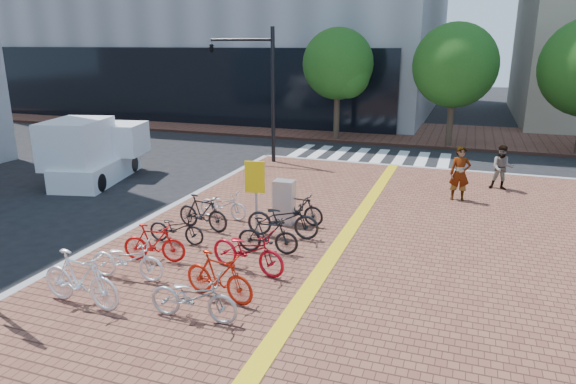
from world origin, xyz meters
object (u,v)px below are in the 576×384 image
at_px(bike_7, 219,276).
at_px(bike_10, 283,219).
at_px(box_truck, 94,152).
at_px(yellow_sign, 255,184).
at_px(bike_0, 80,279).
at_px(utility_box, 284,202).
at_px(bike_6, 194,297).
at_px(bike_4, 203,213).
at_px(traffic_light_pole, 244,70).
at_px(bike_1, 127,260).
at_px(bike_9, 268,235).
at_px(bike_11, 298,209).
at_px(bike_2, 154,243).
at_px(pedestrian_b, 502,168).
at_px(bike_8, 248,250).
at_px(bike_3, 176,228).
at_px(bike_5, 223,205).
at_px(pedestrian_a, 460,174).

relative_size(bike_7, bike_10, 0.85).
relative_size(bike_10, box_truck, 0.43).
distance_m(bike_7, yellow_sign, 4.07).
relative_size(bike_0, utility_box, 1.50).
distance_m(bike_6, box_truck, 12.33).
height_order(bike_4, yellow_sign, yellow_sign).
relative_size(bike_0, bike_10, 0.97).
bearing_deg(bike_6, traffic_light_pole, 16.82).
bearing_deg(bike_1, bike_9, -50.69).
height_order(bike_0, bike_11, bike_0).
xyz_separation_m(utility_box, traffic_light_pole, (-4.58, 7.56, 3.35)).
relative_size(bike_4, traffic_light_pole, 0.29).
distance_m(bike_6, utility_box, 5.77).
bearing_deg(bike_1, bike_2, -6.32).
bearing_deg(pedestrian_b, bike_8, -121.72).
distance_m(bike_8, traffic_light_pole, 12.53).
xyz_separation_m(bike_3, pedestrian_b, (8.31, 8.48, 0.39)).
xyz_separation_m(bike_11, box_truck, (-9.25, 2.53, 0.56)).
bearing_deg(bike_9, yellow_sign, 27.31).
distance_m(bike_10, bike_11, 1.13).
bearing_deg(bike_6, pedestrian_b, -29.74).
height_order(bike_4, bike_5, bike_4).
bearing_deg(bike_8, bike_3, 79.41).
bearing_deg(bike_7, bike_1, 97.31).
height_order(bike_5, pedestrian_b, pedestrian_b).
distance_m(bike_2, traffic_light_pole, 12.03).
bearing_deg(bike_9, utility_box, 2.81).
distance_m(bike_4, pedestrian_b, 10.97).
bearing_deg(bike_2, bike_0, 166.34).
xyz_separation_m(bike_9, traffic_light_pole, (-4.96, 9.83, 3.52)).
relative_size(bike_11, pedestrian_a, 0.86).
height_order(bike_7, bike_9, bike_7).
height_order(bike_6, box_truck, box_truck).
bearing_deg(bike_2, bike_6, -143.56).
xyz_separation_m(bike_5, pedestrian_a, (6.64, 4.36, 0.49)).
distance_m(bike_1, box_truck, 9.97).
distance_m(bike_3, bike_9, 2.53).
bearing_deg(bike_0, bike_4, 2.63).
relative_size(pedestrian_a, pedestrian_b, 1.13).
relative_size(bike_4, pedestrian_a, 0.92).
relative_size(bike_5, traffic_light_pole, 0.28).
relative_size(bike_5, bike_7, 0.94).
bearing_deg(bike_3, bike_1, -178.77).
relative_size(bike_8, traffic_light_pole, 0.34).
xyz_separation_m(bike_7, bike_8, (0.02, 1.44, 0.00)).
bearing_deg(bike_9, bike_10, -5.28).
distance_m(bike_10, traffic_light_pole, 10.54).
bearing_deg(bike_2, pedestrian_b, -50.91).
bearing_deg(yellow_sign, bike_5, 151.23).
xyz_separation_m(bike_3, box_truck, (-6.68, 5.02, 0.61)).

